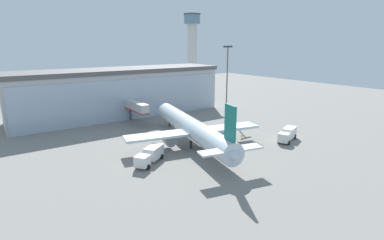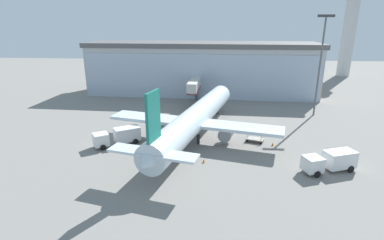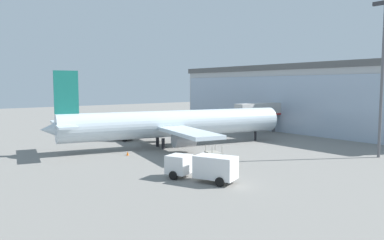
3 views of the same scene
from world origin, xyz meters
name	(u,v)px [view 2 (image 2 of 3)]	position (x,y,z in m)	size (l,w,h in m)	color
ground	(188,147)	(0.00, 0.00, 0.00)	(240.00, 240.00, 0.00)	gray
terminal_building	(201,68)	(0.00, 39.16, 6.94)	(62.37, 17.53, 13.88)	#B5B5B5
jet_bridge	(194,85)	(-1.00, 26.46, 4.62)	(2.74, 11.57, 6.01)	beige
control_tower	(351,19)	(51.10, 72.15, 20.10)	(7.83, 7.83, 34.49)	silver
apron_light_mast	(321,58)	(25.16, 19.67, 11.96)	(3.20, 0.40, 20.37)	#59595E
airplane	(195,118)	(0.85, 3.87, 3.58)	(29.05, 38.96, 11.52)	silver
catering_truck	(119,136)	(-11.25, 0.20, 1.47)	(7.32, 5.83, 2.65)	silver
fuel_truck	(331,161)	(19.55, -6.43, 1.47)	(7.61, 4.65, 2.65)	silver
baggage_cart	(255,139)	(10.80, 3.14, 0.50)	(3.17, 2.43, 1.50)	#9E998C
safety_cone_nose	(204,161)	(2.71, -5.35, 0.28)	(0.36, 0.36, 0.55)	orange
safety_cone_wingtip	(273,144)	(13.47, 1.68, 0.28)	(0.36, 0.36, 0.55)	orange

